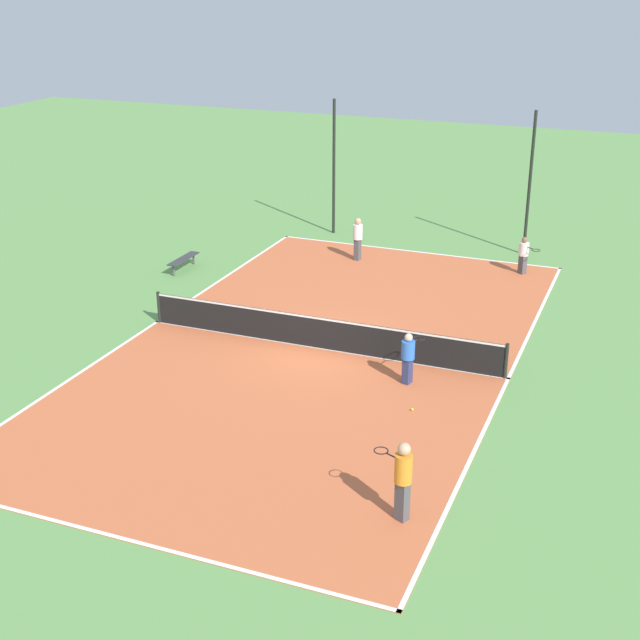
# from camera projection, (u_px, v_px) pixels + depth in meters

# --- Properties ---
(ground_plane) EXTENTS (80.00, 80.00, 0.00)m
(ground_plane) POSITION_uv_depth(u_px,v_px,m) (320.00, 349.00, 25.93)
(ground_plane) COLOR #60934C
(court_surface) EXTENTS (11.07, 20.09, 0.02)m
(court_surface) POSITION_uv_depth(u_px,v_px,m) (320.00, 348.00, 25.92)
(court_surface) COLOR #C66038
(court_surface) RESTS_ON ground_plane
(tennis_net) EXTENTS (10.87, 0.10, 1.00)m
(tennis_net) POSITION_uv_depth(u_px,v_px,m) (320.00, 332.00, 25.73)
(tennis_net) COLOR black
(tennis_net) RESTS_ON court_surface
(bench) EXTENTS (0.36, 1.75, 0.45)m
(bench) POSITION_uv_depth(u_px,v_px,m) (183.00, 260.00, 32.40)
(bench) COLOR #333338
(bench) RESTS_ON ground_plane
(player_near_blue) EXTENTS (0.53, 0.98, 1.42)m
(player_near_blue) POSITION_uv_depth(u_px,v_px,m) (408.00, 355.00, 23.48)
(player_near_blue) COLOR navy
(player_near_blue) RESTS_ON court_surface
(player_far_white) EXTENTS (0.94, 0.84, 1.36)m
(player_far_white) POSITION_uv_depth(u_px,v_px,m) (524.00, 253.00, 31.83)
(player_far_white) COLOR #4C4C51
(player_far_white) RESTS_ON court_surface
(player_near_white) EXTENTS (0.41, 0.41, 1.62)m
(player_near_white) POSITION_uv_depth(u_px,v_px,m) (358.00, 236.00, 33.25)
(player_near_white) COLOR #4C4C51
(player_near_white) RESTS_ON court_surface
(player_center_orange) EXTENTS (0.99, 0.68, 1.75)m
(player_center_orange) POSITION_uv_depth(u_px,v_px,m) (403.00, 476.00, 17.59)
(player_center_orange) COLOR #4C4C51
(player_center_orange) RESTS_ON court_surface
(tennis_ball_far_baseline) EXTENTS (0.07, 0.07, 0.07)m
(tennis_ball_far_baseline) POSITION_uv_depth(u_px,v_px,m) (412.00, 409.00, 22.28)
(tennis_ball_far_baseline) COLOR #CCE033
(tennis_ball_far_baseline) RESTS_ON court_surface
(fence_post_back_left) EXTENTS (0.12, 0.12, 5.47)m
(fence_post_back_left) POSITION_uv_depth(u_px,v_px,m) (334.00, 168.00, 35.99)
(fence_post_back_left) COLOR black
(fence_post_back_left) RESTS_ON ground_plane
(fence_post_back_right) EXTENTS (0.12, 0.12, 5.47)m
(fence_post_back_right) POSITION_uv_depth(u_px,v_px,m) (530.00, 184.00, 33.28)
(fence_post_back_right) COLOR black
(fence_post_back_right) RESTS_ON ground_plane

